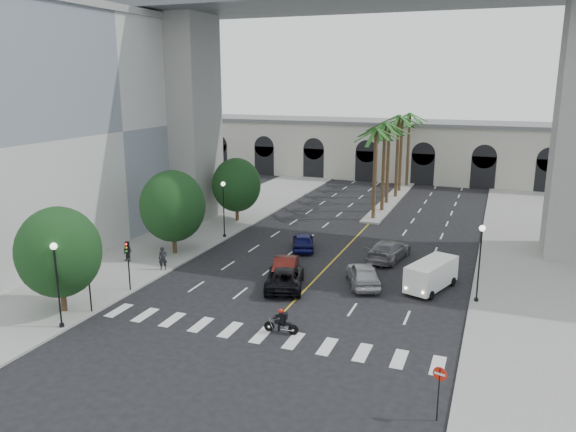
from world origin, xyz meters
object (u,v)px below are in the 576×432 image
object	(u,v)px
lamp_post_left_near	(57,278)
car_e	(303,241)
cargo_van	(431,274)
car_b	(286,265)
traffic_signal_far	(128,258)
pedestrian_b	(128,252)
lamp_post_left_far	(224,205)
car_c	(285,277)
traffic_signal_near	(89,276)
do_not_enter_sign	(439,382)
motorcycle_rider	(282,322)
pedestrian_a	(163,259)
car_a	(363,274)
lamp_post_right	(480,257)
car_d	(389,250)

from	to	relation	value
lamp_post_left_near	car_e	world-z (taller)	lamp_post_left_near
cargo_van	car_b	bearing A→B (deg)	-156.67
traffic_signal_far	pedestrian_b	bearing A→B (deg)	127.72
lamp_post_left_far	traffic_signal_far	xyz separation A→B (m)	(0.10, -14.50, -0.71)
car_c	traffic_signal_near	bearing A→B (deg)	24.54
traffic_signal_far	do_not_enter_sign	distance (m)	23.21
car_c	lamp_post_left_near	bearing A→B (deg)	31.53
lamp_post_left_near	car_e	distance (m)	21.93
motorcycle_rider	pedestrian_a	distance (m)	14.25
traffic_signal_near	car_c	world-z (taller)	traffic_signal_near
pedestrian_b	lamp_post_left_far	bearing A→B (deg)	65.10
car_a	traffic_signal_near	bearing A→B (deg)	13.80
traffic_signal_near	car_a	bearing A→B (deg)	36.69
lamp_post_right	traffic_signal_far	xyz separation A→B (m)	(-22.70, -6.50, -0.71)
car_b	lamp_post_left_near	bearing A→B (deg)	41.14
traffic_signal_near	car_b	bearing A→B (deg)	51.28
traffic_signal_far	car_b	world-z (taller)	traffic_signal_far
pedestrian_a	traffic_signal_far	bearing A→B (deg)	-117.48
motorcycle_rider	do_not_enter_sign	xyz separation A→B (m)	(9.47, -5.64, 1.17)
lamp_post_right	traffic_signal_far	size ratio (longest dim) A/B	1.47
motorcycle_rider	lamp_post_left_near	bearing A→B (deg)	-164.14
traffic_signal_near	car_b	distance (m)	14.36
car_d	car_c	bearing A→B (deg)	66.89
car_a	traffic_signal_far	bearing A→B (deg)	2.57
traffic_signal_near	motorcycle_rider	size ratio (longest dim) A/B	1.73
traffic_signal_far	lamp_post_left_near	bearing A→B (deg)	-90.88
lamp_post_left_far	pedestrian_a	distance (m)	10.28
lamp_post_left_near	car_b	world-z (taller)	lamp_post_left_near
car_d	cargo_van	size ratio (longest dim) A/B	1.09
pedestrian_b	do_not_enter_sign	xyz separation A→B (m)	(25.80, -13.12, 0.93)
motorcycle_rider	car_b	xyz separation A→B (m)	(-3.42, 9.43, 0.09)
lamp_post_right	motorcycle_rider	size ratio (longest dim) A/B	2.53
car_a	lamp_post_left_near	bearing A→B (deg)	19.32
lamp_post_left_near	traffic_signal_near	world-z (taller)	lamp_post_left_near
car_d	car_e	size ratio (longest dim) A/B	1.25
lamp_post_right	motorcycle_rider	distance (m)	13.84
lamp_post_right	car_a	distance (m)	8.20
cargo_van	pedestrian_b	distance (m)	23.70
pedestrian_a	cargo_van	bearing A→B (deg)	-20.16
lamp_post_right	car_e	bearing A→B (deg)	153.82
car_a	car_d	xyz separation A→B (m)	(0.58, 6.50, -0.02)
traffic_signal_near	cargo_van	world-z (taller)	traffic_signal_near
pedestrian_a	lamp_post_left_near	bearing A→B (deg)	-119.53
lamp_post_left_near	cargo_van	bearing A→B (deg)	36.24
lamp_post_left_far	car_d	size ratio (longest dim) A/B	0.94
lamp_post_right	lamp_post_left_far	bearing A→B (deg)	160.67
car_c	car_e	bearing A→B (deg)	-95.38
pedestrian_b	lamp_post_right	bearing A→B (deg)	0.63
motorcycle_rider	traffic_signal_far	bearing A→B (deg)	166.63
car_d	motorcycle_rider	bearing A→B (deg)	88.00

